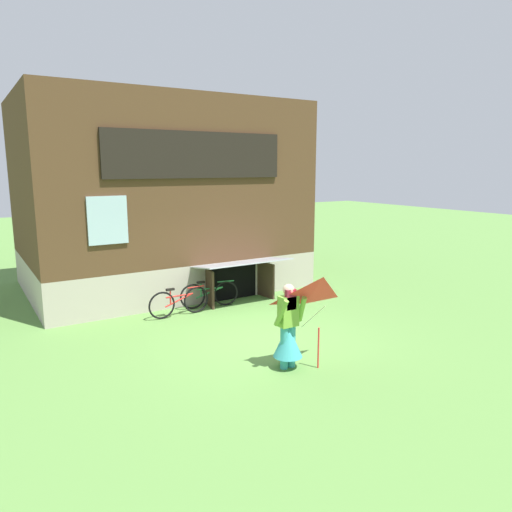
# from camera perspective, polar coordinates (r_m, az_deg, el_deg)

# --- Properties ---
(ground_plane) EXTENTS (60.00, 60.00, 0.00)m
(ground_plane) POSITION_cam_1_polar(r_m,az_deg,el_deg) (10.15, 0.69, -9.77)
(ground_plane) COLOR #56843D
(log_house) EXTENTS (7.53, 6.42, 5.36)m
(log_house) POSITION_cam_1_polar(r_m,az_deg,el_deg) (14.63, -11.39, 7.04)
(log_house) COLOR #ADA393
(log_house) RESTS_ON ground_plane
(person) EXTENTS (0.60, 0.52, 1.53)m
(person) POSITION_cam_1_polar(r_m,az_deg,el_deg) (8.56, 3.85, -9.15)
(person) COLOR teal
(person) RESTS_ON ground_plane
(kite) EXTENTS (1.11, 1.10, 1.62)m
(kite) POSITION_cam_1_polar(r_m,az_deg,el_deg) (8.11, 7.96, -5.61)
(kite) COLOR red
(kite) RESTS_ON ground_plane
(bicycle_green) EXTENTS (1.50, 0.33, 0.69)m
(bicycle_green) POSITION_cam_1_polar(r_m,az_deg,el_deg) (12.27, -5.58, -4.55)
(bicycle_green) COLOR black
(bicycle_green) RESTS_ON ground_plane
(bicycle_red) EXTENTS (1.55, 0.09, 0.71)m
(bicycle_red) POSITION_cam_1_polar(r_m,az_deg,el_deg) (11.66, -9.13, -5.41)
(bicycle_red) COLOR black
(bicycle_red) RESTS_ON ground_plane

